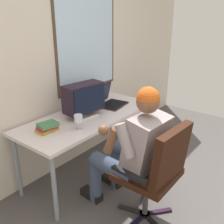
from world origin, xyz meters
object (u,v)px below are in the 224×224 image
at_px(desk, 89,120).
at_px(person_seated, 132,148).
at_px(laptop, 108,99).
at_px(wine_glass, 78,119).
at_px(book_stack, 47,127).
at_px(office_chair, 157,168).
at_px(crt_monitor, 84,98).

distance_m(desk, person_seated, 0.75).
distance_m(person_seated, laptop, 0.99).
height_order(wine_glass, book_stack, wine_glass).
relative_size(laptop, book_stack, 1.82).
relative_size(desk, office_chair, 1.71).
relative_size(crt_monitor, wine_glass, 3.03).
distance_m(person_seated, crt_monitor, 0.80).
bearing_deg(office_chair, laptop, 58.78).
height_order(person_seated, wine_glass, person_seated).
relative_size(office_chair, book_stack, 4.59).
bearing_deg(book_stack, desk, -3.11).
distance_m(crt_monitor, laptop, 0.47).
xyz_separation_m(office_chair, person_seated, (0.01, 0.27, 0.09)).
xyz_separation_m(office_chair, crt_monitor, (0.17, 1.00, 0.37)).
height_order(desk, office_chair, office_chair).
xyz_separation_m(desk, crt_monitor, (-0.05, 0.02, 0.27)).
height_order(desk, wine_glass, wine_glass).
height_order(laptop, book_stack, laptop).
bearing_deg(laptop, office_chair, -121.22).
xyz_separation_m(crt_monitor, book_stack, (-0.49, 0.01, -0.16)).
distance_m(person_seated, book_stack, 0.83).
bearing_deg(book_stack, wine_glass, -43.06).
relative_size(desk, book_stack, 7.84).
distance_m(office_chair, wine_glass, 0.86).
bearing_deg(laptop, desk, -173.41).
relative_size(office_chair, crt_monitor, 2.12).
bearing_deg(book_stack, person_seated, -66.04).
xyz_separation_m(person_seated, book_stack, (-0.33, 0.75, 0.11)).
distance_m(crt_monitor, book_stack, 0.52).
bearing_deg(book_stack, laptop, 1.05).
height_order(person_seated, crt_monitor, person_seated).
distance_m(office_chair, book_stack, 1.08).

